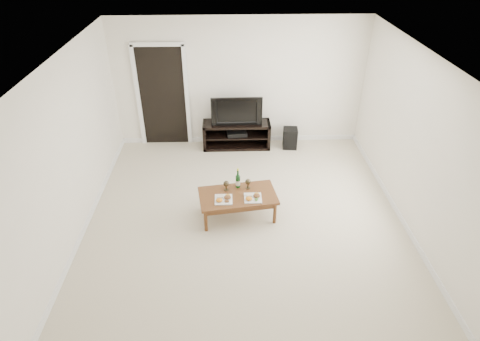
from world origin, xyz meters
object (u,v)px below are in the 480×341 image
Objects in this scene: subwoofer at (290,138)px; coffee_table at (238,205)px; media_console at (237,135)px; television at (236,110)px.

coffee_table is at bearing -112.23° from subwoofer.
media_console reaches higher than coffee_table.
media_console is at bearing -178.53° from subwoofer.
subwoofer is (1.11, -0.07, -0.06)m from media_console.
television reaches higher than media_console.
subwoofer is 0.35× the size of coffee_table.
coffee_table is (-0.04, -2.32, -0.63)m from television.
television is at bearing -178.53° from subwoofer.
media_console is 2.32m from coffee_table.
media_console is 1.36× the size of television.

